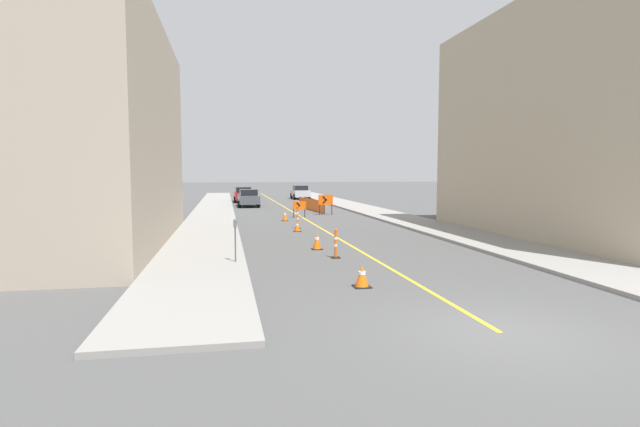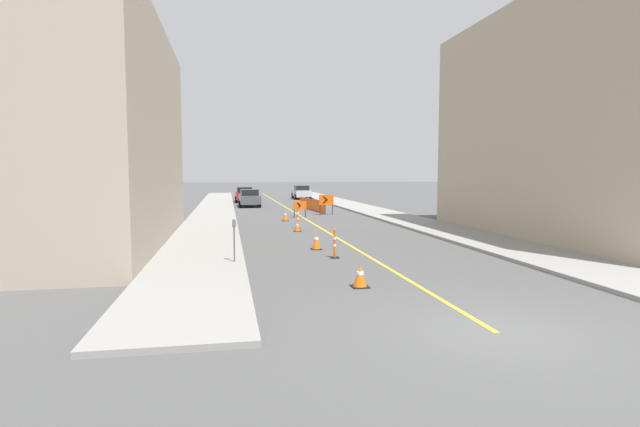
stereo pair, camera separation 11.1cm
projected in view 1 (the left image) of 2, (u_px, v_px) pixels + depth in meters
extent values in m
plane|color=#4C4C4C|center=(500.00, 333.00, 9.77)|extent=(300.00, 300.00, 0.00)
cube|color=gold|center=(289.00, 210.00, 41.85)|extent=(0.12, 65.54, 0.01)
cube|color=gray|center=(214.00, 210.00, 40.69)|extent=(3.18, 65.54, 0.13)
cube|color=gray|center=(360.00, 208.00, 43.00)|extent=(3.18, 65.54, 0.13)
cube|color=tan|center=(91.00, 135.00, 21.07)|extent=(6.00, 16.87, 9.41)
cube|color=tan|center=(572.00, 123.00, 23.34)|extent=(6.00, 16.60, 10.92)
cube|color=black|center=(362.00, 287.00, 13.65)|extent=(0.47, 0.47, 0.03)
cone|color=orange|center=(362.00, 276.00, 13.62)|extent=(0.37, 0.37, 0.58)
cylinder|color=white|center=(362.00, 273.00, 13.62)|extent=(0.19, 0.19, 0.09)
cube|color=black|center=(317.00, 249.00, 20.32)|extent=(0.43, 0.43, 0.03)
cone|color=orange|center=(317.00, 241.00, 20.29)|extent=(0.34, 0.34, 0.66)
cylinder|color=white|center=(317.00, 239.00, 20.29)|extent=(0.18, 0.18, 0.11)
cube|color=black|center=(297.00, 231.00, 26.46)|extent=(0.39, 0.39, 0.03)
cone|color=orange|center=(297.00, 226.00, 26.44)|extent=(0.31, 0.31, 0.53)
cylinder|color=white|center=(297.00, 225.00, 26.43)|extent=(0.16, 0.16, 0.08)
cube|color=black|center=(285.00, 221.00, 32.23)|extent=(0.42, 0.42, 0.03)
cone|color=orange|center=(285.00, 215.00, 32.20)|extent=(0.33, 0.33, 0.64)
cylinder|color=white|center=(285.00, 214.00, 32.19)|extent=(0.17, 0.17, 0.10)
cube|color=black|center=(336.00, 258.00, 18.27)|extent=(0.31, 0.31, 0.04)
cylinder|color=#EF560C|center=(336.00, 244.00, 18.23)|extent=(0.10, 0.10, 0.97)
cylinder|color=white|center=(336.00, 245.00, 18.24)|extent=(0.11, 0.11, 0.10)
cylinder|color=white|center=(336.00, 238.00, 18.21)|extent=(0.11, 0.11, 0.10)
sphere|color=#EF560C|center=(336.00, 230.00, 18.19)|extent=(0.11, 0.11, 0.11)
cube|color=black|center=(298.00, 228.00, 27.81)|extent=(0.31, 0.31, 0.04)
cylinder|color=#EF560C|center=(298.00, 218.00, 27.76)|extent=(0.10, 0.10, 1.16)
cylinder|color=white|center=(298.00, 219.00, 27.76)|extent=(0.11, 0.11, 0.12)
cylinder|color=white|center=(298.00, 213.00, 27.74)|extent=(0.11, 0.11, 0.12)
sphere|color=#EF560C|center=(298.00, 207.00, 27.71)|extent=(0.11, 0.11, 0.11)
cube|color=#EF560C|center=(299.00, 205.00, 34.63)|extent=(0.92, 0.10, 0.56)
cube|color=black|center=(298.00, 204.00, 34.57)|extent=(0.28, 0.03, 0.28)
cube|color=black|center=(298.00, 207.00, 34.58)|extent=(0.28, 0.03, 0.28)
cylinder|color=black|center=(294.00, 213.00, 34.60)|extent=(0.06, 0.06, 0.56)
cylinder|color=black|center=(305.00, 213.00, 34.75)|extent=(0.06, 0.06, 0.56)
cube|color=#EF560C|center=(326.00, 200.00, 36.72)|extent=(1.09, 0.11, 0.74)
cube|color=black|center=(325.00, 198.00, 36.65)|extent=(0.35, 0.04, 0.35)
cube|color=black|center=(325.00, 201.00, 36.67)|extent=(0.35, 0.04, 0.35)
cylinder|color=black|center=(320.00, 210.00, 36.69)|extent=(0.06, 0.06, 0.74)
cylinder|color=black|center=(332.00, 210.00, 36.86)|extent=(0.06, 0.06, 0.74)
cube|color=#EF560C|center=(311.00, 205.00, 41.17)|extent=(0.81, 7.57, 0.94)
cylinder|color=#262626|center=(325.00, 208.00, 37.54)|extent=(0.05, 0.05, 0.94)
cylinder|color=#262626|center=(300.00, 202.00, 44.81)|extent=(0.05, 0.05, 0.94)
cube|color=#474C51|center=(248.00, 199.00, 45.50)|extent=(1.88, 4.33, 0.72)
cube|color=black|center=(249.00, 192.00, 45.24)|extent=(1.57, 1.96, 0.55)
cylinder|color=black|center=(239.00, 202.00, 46.68)|extent=(0.23, 0.64, 0.64)
cylinder|color=black|center=(257.00, 202.00, 47.00)|extent=(0.23, 0.64, 0.64)
cylinder|color=black|center=(239.00, 204.00, 44.07)|extent=(0.23, 0.64, 0.64)
cylinder|color=black|center=(259.00, 204.00, 44.39)|extent=(0.23, 0.64, 0.64)
cube|color=maroon|center=(243.00, 196.00, 52.51)|extent=(1.86, 4.32, 0.72)
cube|color=black|center=(243.00, 190.00, 52.25)|extent=(1.56, 1.96, 0.55)
cylinder|color=black|center=(235.00, 198.00, 53.68)|extent=(0.23, 0.64, 0.64)
cylinder|color=black|center=(251.00, 198.00, 54.00)|extent=(0.23, 0.64, 0.64)
cylinder|color=black|center=(235.00, 200.00, 51.07)|extent=(0.23, 0.64, 0.64)
cylinder|color=black|center=(252.00, 200.00, 51.39)|extent=(0.23, 0.64, 0.64)
cube|color=#B7B7BC|center=(300.00, 193.00, 58.71)|extent=(1.84, 4.32, 0.72)
cube|color=black|center=(300.00, 188.00, 58.44)|extent=(1.55, 1.95, 0.55)
cylinder|color=black|center=(291.00, 196.00, 59.88)|extent=(0.23, 0.64, 0.64)
cylinder|color=black|center=(305.00, 196.00, 60.20)|extent=(0.23, 0.64, 0.64)
cylinder|color=black|center=(294.00, 197.00, 57.27)|extent=(0.23, 0.64, 0.64)
cylinder|color=black|center=(309.00, 197.00, 57.59)|extent=(0.23, 0.64, 0.64)
cylinder|color=#4C4C51|center=(235.00, 244.00, 16.73)|extent=(0.05, 0.05, 1.17)
cube|color=#565B60|center=(235.00, 224.00, 16.68)|extent=(0.12, 0.10, 0.22)
sphere|color=#565B60|center=(235.00, 221.00, 16.67)|extent=(0.11, 0.11, 0.11)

